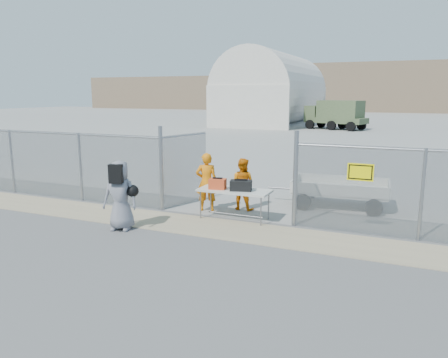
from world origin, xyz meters
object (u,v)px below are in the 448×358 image
at_px(security_worker_left, 207,182).
at_px(security_worker_right, 242,184).
at_px(folding_table, 234,204).
at_px(visitor, 120,195).
at_px(utility_trailer, 340,192).

xyz_separation_m(security_worker_left, security_worker_right, (0.91, 0.55, -0.09)).
bearing_deg(security_worker_right, folding_table, 100.07).
bearing_deg(security_worker_left, folding_table, 133.51).
bearing_deg(visitor, folding_table, 26.39).
height_order(security_worker_left, visitor, visitor).
distance_m(security_worker_left, visitor, 2.77).
bearing_deg(security_worker_left, visitor, 41.35).
xyz_separation_m(security_worker_left, visitor, (-1.24, -2.47, 0.02)).
distance_m(security_worker_left, security_worker_right, 1.06).
bearing_deg(folding_table, utility_trailer, 46.20).
xyz_separation_m(security_worker_right, utility_trailer, (2.64, 1.50, -0.33)).
xyz_separation_m(visitor, utility_trailer, (4.79, 4.52, -0.44)).
distance_m(folding_table, security_worker_left, 1.27).
xyz_separation_m(folding_table, visitor, (-2.32, -1.98, 0.47)).
xyz_separation_m(folding_table, security_worker_left, (-1.08, 0.49, 0.45)).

